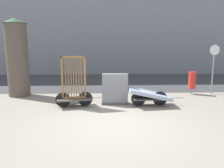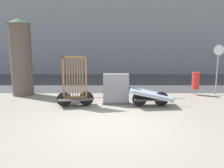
% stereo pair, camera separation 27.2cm
% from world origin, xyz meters
% --- Properties ---
extents(ground_plane, '(60.00, 60.00, 0.00)m').
position_xyz_m(ground_plane, '(0.00, 0.00, 0.00)').
color(ground_plane, gray).
extents(road_strip, '(56.00, 7.35, 0.01)m').
position_xyz_m(road_strip, '(0.00, 8.12, 0.00)').
color(road_strip, '#424244').
rests_on(road_strip, ground_plane).
extents(bike_cart_with_bedframe, '(2.02, 0.91, 1.92)m').
position_xyz_m(bike_cart_with_bedframe, '(-1.43, 2.10, 0.64)').
color(bike_cart_with_bedframe, '#4C4742').
rests_on(bike_cart_with_bedframe, ground_plane).
extents(bike_cart_with_mattress, '(2.15, 0.87, 0.71)m').
position_xyz_m(bike_cart_with_mattress, '(1.44, 2.10, 0.43)').
color(bike_cart_with_mattress, '#4C4742').
rests_on(bike_cart_with_mattress, ground_plane).
extents(utility_cabinet, '(1.06, 0.43, 1.21)m').
position_xyz_m(utility_cabinet, '(0.12, 2.45, 0.56)').
color(utility_cabinet, '#4C4C4C').
rests_on(utility_cabinet, ground_plane).
extents(trash_bin, '(0.35, 0.35, 1.08)m').
position_xyz_m(trash_bin, '(3.90, 4.10, 0.67)').
color(trash_bin, gray).
rests_on(trash_bin, ground_plane).
extents(sign_post, '(0.47, 0.06, 2.38)m').
position_xyz_m(sign_post, '(4.88, 4.09, 1.50)').
color(sign_post, gray).
rests_on(sign_post, ground_plane).
extents(advertising_column, '(1.07, 1.07, 3.52)m').
position_xyz_m(advertising_column, '(-4.24, 4.10, 1.79)').
color(advertising_column, brown).
rests_on(advertising_column, ground_plane).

